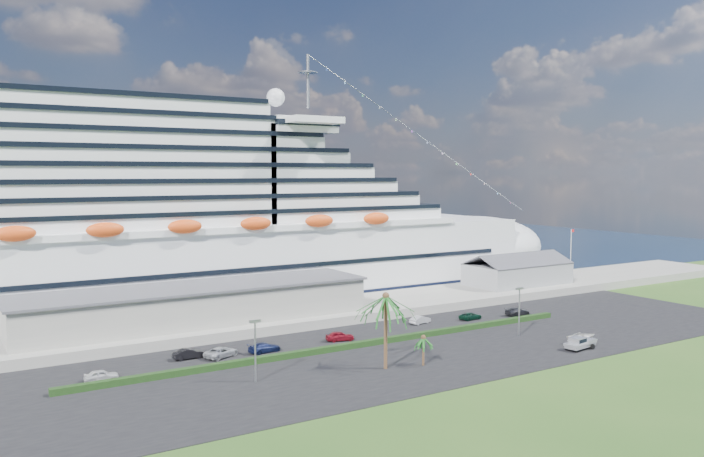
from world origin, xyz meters
TOP-DOWN VIEW (x-y plane):
  - ground at (0.00, 0.00)m, footprint 420.00×420.00m
  - asphalt_lot at (0.00, 11.00)m, footprint 140.00×38.00m
  - wharf at (0.00, 40.00)m, footprint 240.00×20.00m
  - water at (0.00, 130.00)m, footprint 420.00×160.00m
  - cruise_ship at (-21.53, 64.00)m, footprint 191.00×38.00m
  - terminal_building at (-25.00, 40.00)m, footprint 61.00×15.00m
  - port_shed at (52.00, 40.00)m, footprint 24.00×12.31m
  - flagpole at (70.04, 40.00)m, footprint 1.08×0.16m
  - hedge at (-8.00, 16.00)m, footprint 88.00×1.10m
  - lamp_post_left at (-28.00, 8.00)m, footprint 1.60×0.35m
  - lamp_post_right at (20.00, 8.00)m, footprint 1.60×0.35m
  - palm_tall at (-10.00, 4.00)m, footprint 8.82×8.82m
  - palm_short at (-4.50, 2.50)m, footprint 3.53×3.53m
  - parked_car_0 at (-45.17, 19.16)m, footprint 4.51×2.24m
  - parked_car_1 at (-31.86, 23.55)m, footprint 4.69×1.73m
  - parked_car_2 at (-27.42, 21.83)m, footprint 6.08×4.50m
  - parked_car_3 at (-20.77, 21.06)m, footprint 5.32×2.57m
  - parked_car_4 at (-7.27, 21.11)m, footprint 4.96×2.95m
  - parked_car_5 at (11.73, 24.40)m, footprint 4.59×2.37m
  - parked_car_6 at (21.98, 22.32)m, footprint 4.82×2.51m
  - parked_car_7 at (32.18, 20.39)m, footprint 5.32×2.55m
  - pickup_truck at (21.69, -3.33)m, footprint 5.85×2.77m
  - boat_trailer at (25.04, -1.05)m, footprint 6.08×4.29m

SIDE VIEW (x-z plane):
  - ground at x=0.00m, z-range 0.00..0.00m
  - water at x=0.00m, z-range 0.00..0.02m
  - asphalt_lot at x=0.00m, z-range 0.00..0.12m
  - hedge at x=-8.00m, z-range 0.12..1.02m
  - parked_car_6 at x=21.98m, z-range 0.12..1.42m
  - parked_car_5 at x=11.73m, z-range 0.12..1.56m
  - parked_car_0 at x=-45.17m, z-range 0.12..1.60m
  - parked_car_3 at x=-20.77m, z-range 0.12..1.61m
  - parked_car_7 at x=32.18m, z-range 0.12..1.62m
  - parked_car_1 at x=-31.86m, z-range 0.12..1.65m
  - parked_car_2 at x=-27.42m, z-range 0.12..1.65m
  - wharf at x=0.00m, z-range 0.00..1.80m
  - parked_car_4 at x=-7.27m, z-range 0.12..1.70m
  - pickup_truck at x=21.69m, z-range 0.22..2.20m
  - boat_trailer at x=25.04m, z-range 0.40..2.10m
  - palm_short at x=-4.50m, z-range 1.38..5.95m
  - port_shed at x=52.00m, z-range 0.71..8.08m
  - terminal_building at x=-25.00m, z-range 1.86..8.16m
  - lamp_post_left at x=-28.00m, z-range 1.21..9.48m
  - lamp_post_right at x=20.00m, z-range 1.21..9.48m
  - flagpole at x=70.04m, z-range 2.27..14.27m
  - palm_tall at x=-10.00m, z-range 3.64..14.77m
  - cruise_ship at x=-21.53m, z-range -10.31..43.69m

